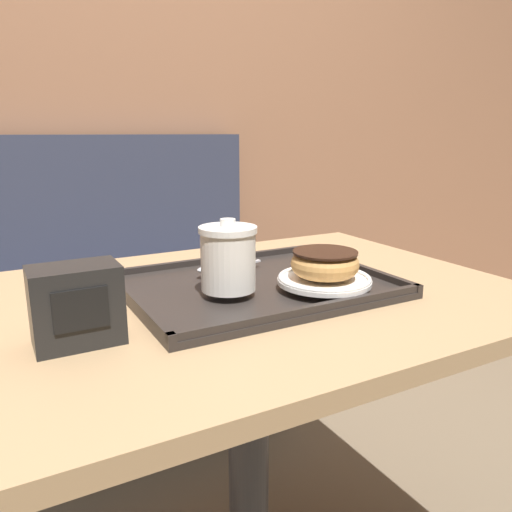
# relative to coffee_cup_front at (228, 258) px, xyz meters

# --- Properties ---
(wall_behind) EXTENTS (8.00, 0.05, 2.40)m
(wall_behind) POSITION_rel_coffee_cup_front_xyz_m (0.06, 1.14, 0.40)
(wall_behind) COLOR #9E6B4C
(wall_behind) RESTS_ON ground_plane
(booth_bench) EXTENTS (1.32, 0.44, 1.00)m
(booth_bench) POSITION_rel_coffee_cup_front_xyz_m (-0.12, 0.91, -0.49)
(booth_bench) COLOR #33384C
(booth_bench) RESTS_ON ground_plane
(cafe_table) EXTENTS (0.98, 0.73, 0.73)m
(cafe_table) POSITION_rel_coffee_cup_front_xyz_m (0.06, 0.04, -0.24)
(cafe_table) COLOR tan
(cafe_table) RESTS_ON ground_plane
(serving_tray) EXTENTS (0.46, 0.36, 0.02)m
(serving_tray) POSITION_rel_coffee_cup_front_xyz_m (0.08, 0.04, -0.07)
(serving_tray) COLOR #282321
(serving_tray) RESTS_ON cafe_table
(coffee_cup_front) EXTENTS (0.10, 0.10, 0.12)m
(coffee_cup_front) POSITION_rel_coffee_cup_front_xyz_m (0.00, 0.00, 0.00)
(coffee_cup_front) COLOR white
(coffee_cup_front) RESTS_ON serving_tray
(plate_with_chocolate_donut) EXTENTS (0.16, 0.16, 0.01)m
(plate_with_chocolate_donut) POSITION_rel_coffee_cup_front_xyz_m (0.16, -0.05, -0.05)
(plate_with_chocolate_donut) COLOR white
(plate_with_chocolate_donut) RESTS_ON serving_tray
(donut_chocolate_glazed) EXTENTS (0.12, 0.12, 0.04)m
(donut_chocolate_glazed) POSITION_rel_coffee_cup_front_xyz_m (0.16, -0.05, -0.02)
(donut_chocolate_glazed) COLOR tan
(donut_chocolate_glazed) RESTS_ON plate_with_chocolate_donut
(spoon) EXTENTS (0.15, 0.04, 0.01)m
(spoon) POSITION_rel_coffee_cup_front_xyz_m (0.03, 0.12, -0.05)
(spoon) COLOR silver
(spoon) RESTS_ON serving_tray
(napkin_dispenser) EXTENTS (0.12, 0.08, 0.11)m
(napkin_dispenser) POSITION_rel_coffee_cup_front_xyz_m (-0.25, -0.05, -0.02)
(napkin_dispenser) COLOR black
(napkin_dispenser) RESTS_ON cafe_table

